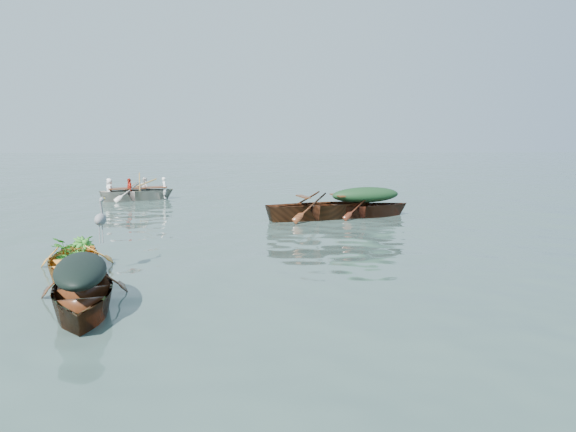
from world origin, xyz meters
The scene contains 13 objects.
ground centered at (0.00, 0.00, 0.00)m, with size 140.00×140.00×0.00m, color #364C45.
yellow_dinghy centered at (-3.79, -1.92, 0.00)m, with size 1.46×3.36×0.92m, color orange.
dark_covered_boat centered at (-2.90, -4.22, 0.00)m, with size 1.42×3.83×0.97m, color #542813.
green_tarp_boat centered at (3.38, 5.57, 0.00)m, with size 1.35×4.34×1.01m, color #441D0F.
open_wooden_boat centered at (1.83, 5.17, 0.00)m, with size 1.56×5.00×1.21m, color #592C16.
rowed_boat centered at (-5.27, 10.72, 0.00)m, with size 1.28×4.25×1.01m, color beige.
dark_tarp_cover centered at (-2.90, -4.22, 0.68)m, with size 0.78×2.11×0.40m, color black.
green_tarp_cover centered at (3.38, 5.57, 0.77)m, with size 0.74×2.39×0.52m, color black.
thwart_benches centered at (1.83, 5.17, 0.62)m, with size 0.93×2.50×0.04m, color #472510, non-canonical shape.
heron centered at (-3.26, -1.75, 0.92)m, with size 0.28×0.40×0.92m, color gray, non-canonical shape.
dinghy_weeds centered at (-3.88, -1.37, 0.76)m, with size 0.70×0.90×0.60m, color #2A631A.
rowers centered at (-5.27, 10.72, 0.89)m, with size 1.15×2.98×0.76m, color white.
oars centered at (-5.27, 10.72, 0.54)m, with size 2.60×0.60×0.06m, color olive, non-canonical shape.
Camera 1 is at (-0.07, -12.86, 2.75)m, focal length 35.00 mm.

